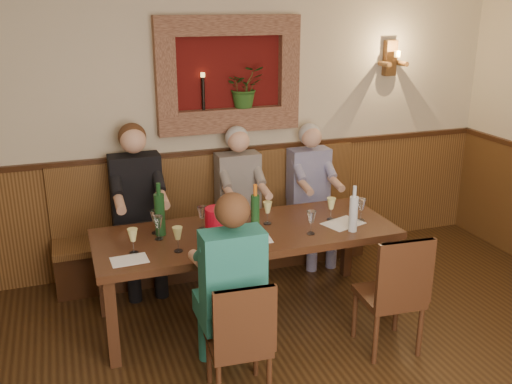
{
  "coord_description": "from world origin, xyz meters",
  "views": [
    {
      "loc": [
        -1.32,
        -2.16,
        2.49
      ],
      "look_at": [
        0.1,
        1.9,
        1.05
      ],
      "focal_mm": 40.0,
      "sensor_mm": 36.0,
      "label": 1
    }
  ],
  "objects_px": {
    "dining_table": "(246,239)",
    "wine_bottle_green_a": "(255,212)",
    "person_chair_front": "(229,304)",
    "water_bottle": "(353,213)",
    "chair_near_right": "(388,315)",
    "spittoon_bucket": "(217,221)",
    "person_bench_right": "(311,205)",
    "person_bench_left": "(139,221)",
    "wine_bottle_green_b": "(160,214)",
    "chair_near_left": "(239,362)",
    "person_bench_mid": "(241,213)",
    "bench": "(216,236)"
  },
  "relations": [
    {
      "from": "dining_table",
      "to": "wine_bottle_green_a",
      "type": "height_order",
      "value": "wine_bottle_green_a"
    },
    {
      "from": "person_chair_front",
      "to": "water_bottle",
      "type": "distance_m",
      "value": 1.32
    },
    {
      "from": "chair_near_right",
      "to": "water_bottle",
      "type": "height_order",
      "value": "water_bottle"
    },
    {
      "from": "spittoon_bucket",
      "to": "water_bottle",
      "type": "relative_size",
      "value": 0.58
    },
    {
      "from": "person_bench_right",
      "to": "spittoon_bucket",
      "type": "bearing_deg",
      "value": -145.03
    },
    {
      "from": "dining_table",
      "to": "person_bench_right",
      "type": "bearing_deg",
      "value": 41.16
    },
    {
      "from": "chair_near_right",
      "to": "person_chair_front",
      "type": "relative_size",
      "value": 0.68
    },
    {
      "from": "person_chair_front",
      "to": "wine_bottle_green_a",
      "type": "relative_size",
      "value": 3.6
    },
    {
      "from": "person_bench_left",
      "to": "wine_bottle_green_b",
      "type": "relative_size",
      "value": 3.5
    },
    {
      "from": "chair_near_right",
      "to": "chair_near_left",
      "type": "bearing_deg",
      "value": -168.32
    },
    {
      "from": "person_bench_left",
      "to": "person_bench_right",
      "type": "relative_size",
      "value": 1.08
    },
    {
      "from": "chair_near_left",
      "to": "person_chair_front",
      "type": "distance_m",
      "value": 0.38
    },
    {
      "from": "spittoon_bucket",
      "to": "wine_bottle_green_a",
      "type": "xyz_separation_m",
      "value": [
        0.31,
        -0.02,
        0.05
      ]
    },
    {
      "from": "dining_table",
      "to": "person_chair_front",
      "type": "xyz_separation_m",
      "value": [
        -0.38,
        -0.78,
        -0.1
      ]
    },
    {
      "from": "person_chair_front",
      "to": "wine_bottle_green_a",
      "type": "bearing_deg",
      "value": 59.6
    },
    {
      "from": "person_chair_front",
      "to": "wine_bottle_green_a",
      "type": "xyz_separation_m",
      "value": [
        0.45,
        0.76,
        0.34
      ]
    },
    {
      "from": "dining_table",
      "to": "person_bench_left",
      "type": "height_order",
      "value": "person_bench_left"
    },
    {
      "from": "dining_table",
      "to": "chair_near_right",
      "type": "height_order",
      "value": "chair_near_right"
    },
    {
      "from": "chair_near_left",
      "to": "wine_bottle_green_a",
      "type": "height_order",
      "value": "wine_bottle_green_a"
    },
    {
      "from": "person_bench_right",
      "to": "person_chair_front",
      "type": "xyz_separation_m",
      "value": [
        -1.34,
        -1.62,
        0.01
      ]
    },
    {
      "from": "wine_bottle_green_a",
      "to": "chair_near_left",
      "type": "bearing_deg",
      "value": -114.99
    },
    {
      "from": "person_chair_front",
      "to": "wine_bottle_green_b",
      "type": "height_order",
      "value": "person_chair_front"
    },
    {
      "from": "person_bench_right",
      "to": "wine_bottle_green_a",
      "type": "xyz_separation_m",
      "value": [
        -0.89,
        -0.85,
        0.34
      ]
    },
    {
      "from": "spittoon_bucket",
      "to": "wine_bottle_green_b",
      "type": "distance_m",
      "value": 0.45
    },
    {
      "from": "person_bench_left",
      "to": "person_bench_mid",
      "type": "relative_size",
      "value": 1.07
    },
    {
      "from": "bench",
      "to": "wine_bottle_green_a",
      "type": "height_order",
      "value": "wine_bottle_green_a"
    },
    {
      "from": "wine_bottle_green_a",
      "to": "person_bench_mid",
      "type": "bearing_deg",
      "value": 79.97
    },
    {
      "from": "chair_near_right",
      "to": "wine_bottle_green_a",
      "type": "distance_m",
      "value": 1.28
    },
    {
      "from": "person_bench_left",
      "to": "water_bottle",
      "type": "height_order",
      "value": "person_bench_left"
    },
    {
      "from": "chair_near_right",
      "to": "person_chair_front",
      "type": "height_order",
      "value": "person_chair_front"
    },
    {
      "from": "chair_near_left",
      "to": "spittoon_bucket",
      "type": "bearing_deg",
      "value": 85.81
    },
    {
      "from": "person_bench_mid",
      "to": "water_bottle",
      "type": "relative_size",
      "value": 3.71
    },
    {
      "from": "water_bottle",
      "to": "dining_table",
      "type": "bearing_deg",
      "value": 160.6
    },
    {
      "from": "dining_table",
      "to": "water_bottle",
      "type": "height_order",
      "value": "water_bottle"
    },
    {
      "from": "spittoon_bucket",
      "to": "wine_bottle_green_a",
      "type": "height_order",
      "value": "wine_bottle_green_a"
    },
    {
      "from": "spittoon_bucket",
      "to": "wine_bottle_green_b",
      "type": "relative_size",
      "value": 0.51
    },
    {
      "from": "person_bench_mid",
      "to": "person_chair_front",
      "type": "distance_m",
      "value": 1.72
    },
    {
      "from": "spittoon_bucket",
      "to": "bench",
      "type": "bearing_deg",
      "value": 75.88
    },
    {
      "from": "dining_table",
      "to": "bench",
      "type": "distance_m",
      "value": 1.01
    },
    {
      "from": "dining_table",
      "to": "person_bench_mid",
      "type": "relative_size",
      "value": 1.71
    },
    {
      "from": "person_bench_mid",
      "to": "spittoon_bucket",
      "type": "height_order",
      "value": "person_bench_mid"
    },
    {
      "from": "person_chair_front",
      "to": "wine_bottle_green_b",
      "type": "xyz_separation_m",
      "value": [
        -0.28,
        0.92,
        0.36
      ]
    },
    {
      "from": "chair_near_right",
      "to": "dining_table",
      "type": "bearing_deg",
      "value": 140.0
    },
    {
      "from": "chair_near_right",
      "to": "person_bench_mid",
      "type": "xyz_separation_m",
      "value": [
        -0.62,
        1.65,
        0.3
      ]
    },
    {
      "from": "chair_near_right",
      "to": "wine_bottle_green_a",
      "type": "bearing_deg",
      "value": 138.03
    },
    {
      "from": "person_bench_left",
      "to": "wine_bottle_green_a",
      "type": "distance_m",
      "value": 1.21
    },
    {
      "from": "chair_near_left",
      "to": "spittoon_bucket",
      "type": "height_order",
      "value": "spittoon_bucket"
    },
    {
      "from": "chair_near_right",
      "to": "person_bench_mid",
      "type": "bearing_deg",
      "value": 114.63
    },
    {
      "from": "spittoon_bucket",
      "to": "chair_near_left",
      "type": "bearing_deg",
      "value": -98.19
    },
    {
      "from": "chair_near_left",
      "to": "person_chair_front",
      "type": "height_order",
      "value": "person_chair_front"
    }
  ]
}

